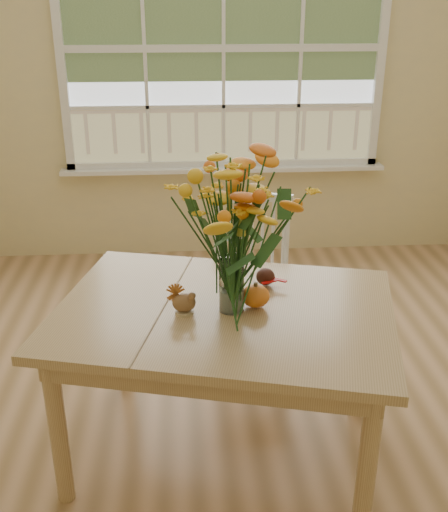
{
  "coord_description": "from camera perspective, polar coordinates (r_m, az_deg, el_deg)",
  "views": [
    {
      "loc": [
        -0.31,
        -2.19,
        1.87
      ],
      "look_at": [
        -0.16,
        -0.04,
        0.94
      ],
      "focal_mm": 42.0,
      "sensor_mm": 36.0,
      "label": 1
    }
  ],
  "objects": [
    {
      "name": "flower_vase",
      "position": [
        2.27,
        0.75,
        2.4
      ],
      "size": [
        0.47,
        0.47,
        0.56
      ],
      "color": "white",
      "rests_on": "dining_table"
    },
    {
      "name": "dark_gourd",
      "position": [
        2.6,
        3.96,
        -2.05
      ],
      "size": [
        0.13,
        0.08,
        0.07
      ],
      "color": "#38160F",
      "rests_on": "dining_table"
    },
    {
      "name": "wall_back",
      "position": [
        4.48,
        -0.08,
        16.67
      ],
      "size": [
        4.0,
        0.02,
        2.7
      ],
      "primitive_type": "cube",
      "color": "beige",
      "rests_on": "floor"
    },
    {
      "name": "pumpkin",
      "position": [
        2.42,
        3.01,
        -3.92
      ],
      "size": [
        0.11,
        0.11,
        0.09
      ],
      "primitive_type": "ellipsoid",
      "color": "orange",
      "rests_on": "dining_table"
    },
    {
      "name": "windsor_chair",
      "position": [
        3.21,
        2.8,
        -1.78
      ],
      "size": [
        0.42,
        0.41,
        0.91
      ],
      "rotation": [
        0.0,
        0.0,
        0.01
      ],
      "color": "white",
      "rests_on": "floor"
    },
    {
      "name": "dining_table",
      "position": [
        2.47,
        0.03,
        -6.84
      ],
      "size": [
        1.54,
        1.26,
        0.72
      ],
      "rotation": [
        0.0,
        0.0,
        -0.24
      ],
      "color": "tan",
      "rests_on": "floor"
    },
    {
      "name": "turkey_figurine",
      "position": [
        2.37,
        -3.83,
        -4.46
      ],
      "size": [
        0.09,
        0.07,
        0.12
      ],
      "rotation": [
        0.0,
        0.0,
        0.0
      ],
      "color": "#CCB78C",
      "rests_on": "dining_table"
    },
    {
      "name": "window",
      "position": [
        4.43,
        -0.04,
        18.95
      ],
      "size": [
        2.42,
        0.12,
        1.74
      ],
      "color": "silver",
      "rests_on": "wall_back"
    },
    {
      "name": "floor",
      "position": [
        2.9,
        3.14,
        -16.97
      ],
      "size": [
        4.0,
        4.5,
        0.01
      ],
      "primitive_type": "cube",
      "color": "#9A764A",
      "rests_on": "ground"
    }
  ]
}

